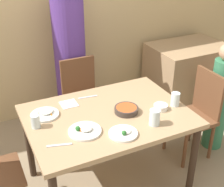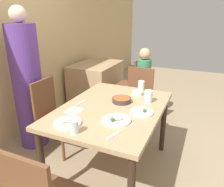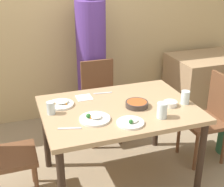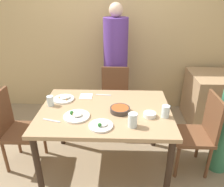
{
  "view_description": "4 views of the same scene",
  "coord_description": "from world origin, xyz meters",
  "px_view_note": "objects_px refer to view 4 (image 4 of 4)",
  "views": [
    {
      "loc": [
        -0.92,
        -1.98,
        2.13
      ],
      "look_at": [
        0.01,
        -0.07,
        0.99
      ],
      "focal_mm": 50.0,
      "sensor_mm": 36.0,
      "label": 1
    },
    {
      "loc": [
        -1.82,
        -0.8,
        1.65
      ],
      "look_at": [
        0.11,
        0.05,
        0.86
      ],
      "focal_mm": 35.0,
      "sensor_mm": 36.0,
      "label": 2
    },
    {
      "loc": [
        -0.86,
        -2.29,
        1.95
      ],
      "look_at": [
        -0.07,
        -0.04,
        0.92
      ],
      "focal_mm": 50.0,
      "sensor_mm": 36.0,
      "label": 3
    },
    {
      "loc": [
        0.14,
        -1.93,
        1.86
      ],
      "look_at": [
        0.07,
        -0.05,
        0.97
      ],
      "focal_mm": 35.0,
      "sensor_mm": 36.0,
      "label": 4
    }
  ],
  "objects_px": {
    "bowl_curry": "(120,110)",
    "plate_rice_adult": "(77,116)",
    "chair_adult_spot": "(115,98)",
    "chair_child_spot": "(199,131)",
    "glass_water_tall": "(166,111)",
    "person_adult": "(115,69)"
  },
  "relations": [
    {
      "from": "chair_adult_spot",
      "to": "bowl_curry",
      "type": "bearing_deg",
      "value": -85.47
    },
    {
      "from": "bowl_curry",
      "to": "plate_rice_adult",
      "type": "bearing_deg",
      "value": -164.47
    },
    {
      "from": "chair_adult_spot",
      "to": "glass_water_tall",
      "type": "xyz_separation_m",
      "value": [
        0.5,
        -0.94,
        0.34
      ]
    },
    {
      "from": "chair_adult_spot",
      "to": "plate_rice_adult",
      "type": "distance_m",
      "value": 1.08
    },
    {
      "from": "chair_child_spot",
      "to": "plate_rice_adult",
      "type": "height_order",
      "value": "chair_child_spot"
    },
    {
      "from": "glass_water_tall",
      "to": "plate_rice_adult",
      "type": "bearing_deg",
      "value": -177.68
    },
    {
      "from": "bowl_curry",
      "to": "chair_adult_spot",
      "type": "bearing_deg",
      "value": 94.53
    },
    {
      "from": "chair_adult_spot",
      "to": "plate_rice_adult",
      "type": "relative_size",
      "value": 3.61
    },
    {
      "from": "chair_child_spot",
      "to": "plate_rice_adult",
      "type": "xyz_separation_m",
      "value": [
        -1.27,
        -0.2,
        0.29
      ]
    },
    {
      "from": "chair_child_spot",
      "to": "chair_adult_spot",
      "type": "bearing_deg",
      "value": -130.23
    },
    {
      "from": "chair_child_spot",
      "to": "bowl_curry",
      "type": "bearing_deg",
      "value": -84.36
    },
    {
      "from": "person_adult",
      "to": "chair_child_spot",
      "type": "bearing_deg",
      "value": -50.67
    },
    {
      "from": "chair_adult_spot",
      "to": "glass_water_tall",
      "type": "relative_size",
      "value": 7.64
    },
    {
      "from": "plate_rice_adult",
      "to": "glass_water_tall",
      "type": "relative_size",
      "value": 2.11
    },
    {
      "from": "bowl_curry",
      "to": "plate_rice_adult",
      "type": "xyz_separation_m",
      "value": [
        -0.41,
        -0.12,
        -0.01
      ]
    },
    {
      "from": "plate_rice_adult",
      "to": "person_adult",
      "type": "bearing_deg",
      "value": 75.33
    },
    {
      "from": "chair_adult_spot",
      "to": "plate_rice_adult",
      "type": "height_order",
      "value": "chair_adult_spot"
    },
    {
      "from": "plate_rice_adult",
      "to": "glass_water_tall",
      "type": "distance_m",
      "value": 0.85
    },
    {
      "from": "chair_adult_spot",
      "to": "plate_rice_adult",
      "type": "xyz_separation_m",
      "value": [
        -0.35,
        -0.98,
        0.29
      ]
    },
    {
      "from": "bowl_curry",
      "to": "glass_water_tall",
      "type": "bearing_deg",
      "value": -10.65
    },
    {
      "from": "bowl_curry",
      "to": "glass_water_tall",
      "type": "distance_m",
      "value": 0.44
    },
    {
      "from": "chair_child_spot",
      "to": "bowl_curry",
      "type": "xyz_separation_m",
      "value": [
        -0.85,
        -0.08,
        0.3
      ]
    }
  ]
}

